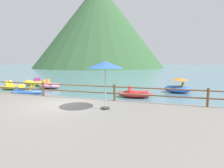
% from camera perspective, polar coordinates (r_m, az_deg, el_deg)
% --- Properties ---
extents(ground_plane, '(200.00, 200.00, 0.00)m').
position_cam_1_polar(ground_plane, '(48.52, 10.91, 4.00)').
color(ground_plane, slate).
extents(promenade_dock, '(28.00, 8.00, 0.40)m').
position_cam_1_polar(promenade_dock, '(8.30, -23.40, -10.56)').
color(promenade_dock, gray).
rests_on(promenade_dock, ground).
extents(dock_railing, '(23.92, 0.12, 0.95)m').
position_cam_1_polar(dock_railing, '(11.15, -11.06, -1.51)').
color(dock_railing, brown).
rests_on(dock_railing, promenade_dock).
extents(beach_umbrella, '(1.70, 1.70, 2.24)m').
position_cam_1_polar(beach_umbrella, '(8.37, -2.16, 5.83)').
color(beach_umbrella, '#B2B2B7').
rests_on(beach_umbrella, promenade_dock).
extents(pedal_boat_0, '(2.63, 1.68, 0.81)m').
position_cam_1_polar(pedal_boat_0, '(19.48, -28.64, -0.76)').
color(pedal_boat_0, yellow).
rests_on(pedal_boat_0, ground).
extents(pedal_boat_1, '(2.80, 1.91, 1.21)m').
position_cam_1_polar(pedal_boat_1, '(15.58, -24.97, -1.83)').
color(pedal_boat_1, blue).
rests_on(pedal_boat_1, ground).
extents(pedal_boat_2, '(2.57, 1.45, 0.84)m').
position_cam_1_polar(pedal_boat_2, '(13.46, 7.16, -3.04)').
color(pedal_boat_2, red).
rests_on(pedal_boat_2, ground).
extents(pedal_boat_3, '(2.67, 1.46, 0.85)m').
position_cam_1_polar(pedal_boat_3, '(21.42, -23.19, 0.28)').
color(pedal_boat_3, yellow).
rests_on(pedal_boat_3, ground).
extents(pedal_boat_4, '(2.48, 1.72, 0.85)m').
position_cam_1_polar(pedal_boat_4, '(18.78, -19.03, -0.42)').
color(pedal_boat_4, pink).
rests_on(pedal_boat_4, ground).
extents(pedal_boat_5, '(2.26, 1.44, 1.27)m').
position_cam_1_polar(pedal_boat_5, '(16.25, 19.96, -1.00)').
color(pedal_boat_5, blue).
rests_on(pedal_boat_5, ground).
extents(cliff_headland, '(52.33, 52.33, 33.60)m').
position_cam_1_polar(cliff_headland, '(78.14, -2.69, 16.91)').
color(cliff_headland, '#386038').
rests_on(cliff_headland, ground).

